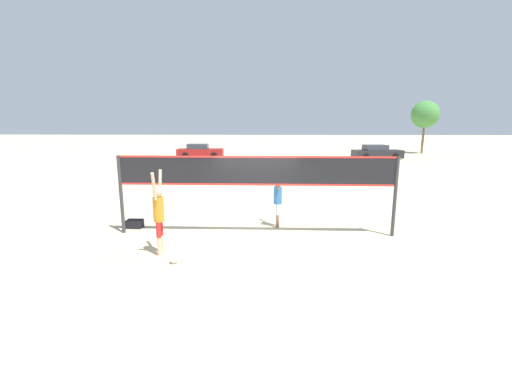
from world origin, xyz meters
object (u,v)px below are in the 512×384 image
(player_spiker, at_px, (159,211))
(player_blocker, at_px, (278,197))
(volleyball_net, at_px, (256,177))
(volleyball, at_px, (174,259))
(parked_car_near, at_px, (377,153))
(parked_car_mid, at_px, (200,152))
(gear_bag, at_px, (135,224))
(tree_left_cluster, at_px, (425,115))

(player_spiker, xyz_separation_m, player_blocker, (3.21, 2.66, -0.17))
(volleyball_net, height_order, volleyball, volleyball_net)
(parked_car_near, height_order, parked_car_mid, parked_car_mid)
(player_spiker, relative_size, gear_bag, 4.32)
(volleyball, xyz_separation_m, parked_car_near, (13.10, 26.50, 0.54))
(player_blocker, xyz_separation_m, gear_bag, (-4.84, -0.31, -0.90))
(player_spiker, xyz_separation_m, parked_car_mid, (-4.21, 26.44, -0.55))
(parked_car_near, xyz_separation_m, tree_left_cluster, (7.52, 7.20, 3.88))
(player_spiker, height_order, player_blocker, player_spiker)
(gear_bag, distance_m, parked_car_near, 28.07)
(player_blocker, xyz_separation_m, parked_car_near, (10.41, 23.25, -0.39))
(player_spiker, relative_size, tree_left_cluster, 0.37)
(player_spiker, distance_m, volleyball, 1.35)
(volleyball_net, xyz_separation_m, parked_car_mid, (-6.71, 24.63, -1.19))
(player_blocker, relative_size, parked_car_near, 0.40)
(gear_bag, bearing_deg, player_blocker, 3.61)
(volleyball_net, bearing_deg, tree_left_cluster, 59.23)
(volleyball_net, height_order, parked_car_mid, volleyball_net)
(player_blocker, distance_m, gear_bag, 4.93)
(volleyball_net, relative_size, tree_left_cluster, 1.42)
(volleyball_net, relative_size, parked_car_near, 1.75)
(player_blocker, xyz_separation_m, volleyball, (-2.69, -3.25, -0.93))
(parked_car_near, height_order, tree_left_cluster, tree_left_cluster)
(gear_bag, distance_m, parked_car_mid, 24.23)
(player_spiker, height_order, tree_left_cluster, tree_left_cluster)
(volleyball_net, xyz_separation_m, tree_left_cluster, (18.63, 31.30, 2.68))
(gear_bag, bearing_deg, player_spiker, -55.21)
(volleyball_net, height_order, player_spiker, volleyball_net)
(volleyball_net, height_order, tree_left_cluster, tree_left_cluster)
(volleyball, distance_m, gear_bag, 3.64)
(player_blocker, distance_m, tree_left_cluster, 35.51)
(gear_bag, bearing_deg, parked_car_near, 57.08)
(volleyball_net, relative_size, volleyball, 40.89)
(gear_bag, bearing_deg, volleyball, -53.81)
(volleyball_net, height_order, gear_bag, volleyball_net)
(player_blocker, xyz_separation_m, tree_left_cluster, (17.93, 30.45, 3.49))
(tree_left_cluster, bearing_deg, player_spiker, -122.56)
(parked_car_mid, bearing_deg, player_spiker, -84.07)
(volleyball, distance_m, parked_car_mid, 27.44)
(player_spiker, height_order, gear_bag, player_spiker)
(volleyball, bearing_deg, parked_car_near, 63.70)
(volleyball_net, bearing_deg, gear_bag, 172.55)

